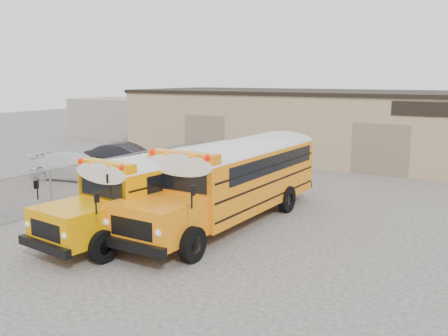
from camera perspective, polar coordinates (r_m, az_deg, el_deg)
The scene contains 9 objects.
ground at distance 18.44m, azimuth -6.73°, elevation -7.44°, with size 120.00×120.00×0.00m, color #43413E.
warehouse at distance 35.69m, azimuth 13.12°, elevation 4.89°, with size 30.20×10.20×4.67m.
chainlink_fence at distance 24.25m, azimuth -13.76°, elevation -1.14°, with size 0.07×18.07×1.81m.
distant_building_left at distance 48.73m, azimuth -11.68°, elevation 5.67°, with size 8.00×6.00×3.60m, color gray.
school_bus_left at distance 23.73m, azimuth 3.61°, elevation 0.82°, with size 3.62×10.17×2.92m.
school_bus_right at distance 25.32m, azimuth 8.82°, elevation 1.71°, with size 3.41×11.01×3.21m.
tarp_bundle at distance 19.06m, azimuth -9.56°, elevation -4.49°, with size 1.11×1.11×1.52m.
car_white at distance 28.81m, azimuth -16.67°, elevation 0.19°, with size 2.08×5.12×1.49m, color silver.
car_dark at distance 31.40m, azimuth -11.19°, elevation 1.35°, with size 1.69×4.84×1.59m, color black.
Camera 1 is at (10.74, -13.89, 5.62)m, focal length 40.00 mm.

